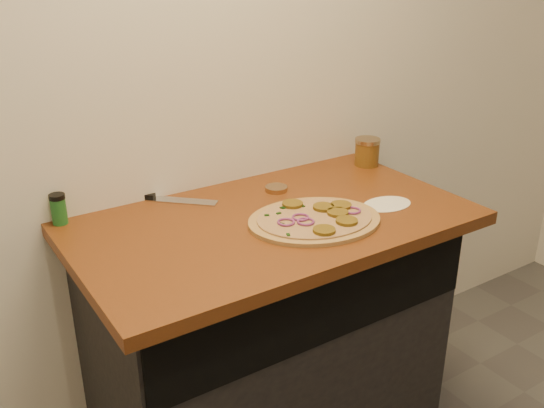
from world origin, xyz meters
TOP-DOWN VIEW (x-y plane):
  - cabinet at (0.00, 1.45)m, footprint 1.10×0.60m
  - countertop at (0.00, 1.42)m, footprint 1.20×0.70m
  - pizza at (0.08, 1.32)m, footprint 0.47×0.47m
  - chefs_knife at (-0.24, 1.73)m, footprint 0.26×0.26m
  - mason_jar_lid at (0.12, 1.59)m, footprint 0.09×0.09m
  - salsa_jar at (0.55, 1.62)m, footprint 0.09×0.09m
  - spice_shaker at (-0.55, 1.72)m, footprint 0.05×0.05m
  - flour_spill at (0.36, 1.30)m, footprint 0.18×0.18m

SIDE VIEW (x-z plane):
  - cabinet at x=0.00m, z-range 0.00..0.86m
  - countertop at x=0.00m, z-range 0.86..0.90m
  - flour_spill at x=0.36m, z-range 0.90..0.90m
  - chefs_knife at x=-0.24m, z-range 0.90..0.92m
  - mason_jar_lid at x=0.12m, z-range 0.90..0.92m
  - pizza at x=0.08m, z-range 0.90..0.92m
  - spice_shaker at x=-0.55m, z-range 0.90..0.99m
  - salsa_jar at x=0.55m, z-range 0.90..1.00m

